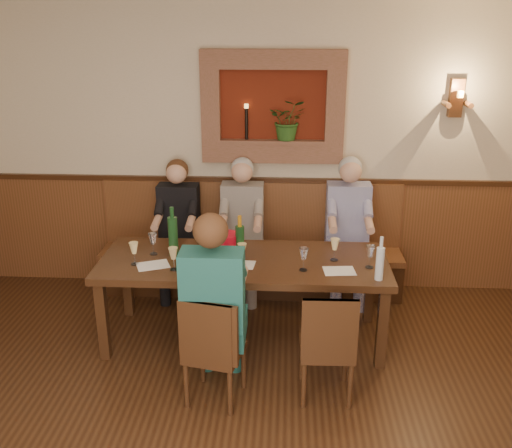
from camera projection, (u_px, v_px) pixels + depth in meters
The scene contains 28 objects.
room_shell at pixel (212, 194), 2.63m from camera, with size 6.04×6.04×2.82m.
wainscoting at pixel (218, 424), 3.08m from camera, with size 6.02×6.02×1.15m.
wall_niche at pixel (277, 112), 5.41m from camera, with size 1.36×0.30×1.06m.
wall_sconce at pixel (456, 99), 5.26m from camera, with size 0.25×0.20×0.35m.
dining_table at pixel (244, 268), 4.79m from camera, with size 2.40×0.90×0.75m.
bench at pixel (251, 260), 5.79m from camera, with size 3.00×0.45×1.11m.
chair_near_left at pixel (215, 369), 4.13m from camera, with size 0.46×0.46×0.87m.
chair_near_right at pixel (326, 365), 4.18m from camera, with size 0.39×0.39×0.87m.
person_bench_left at pixel (179, 241), 5.65m from camera, with size 0.40×0.49×1.37m.
person_bench_mid at pixel (242, 241), 5.61m from camera, with size 0.41×0.50×1.40m.
person_bench_right at pixel (347, 243), 5.55m from camera, with size 0.42×0.51×1.42m.
person_chair_front at pixel (215, 321), 4.09m from camera, with size 0.43×0.53×1.46m.
spittoon_bucket at pixel (226, 247), 4.71m from camera, with size 0.21×0.21×0.24m, color red.
wine_bottle_green_a at pixel (240, 243), 4.65m from camera, with size 0.09×0.09×0.41m.
wine_bottle_green_b at pixel (173, 235), 4.79m from camera, with size 0.10×0.10×0.43m.
water_bottle at pixel (380, 263), 4.35m from camera, with size 0.07×0.07×0.35m.
tasting_sheet_a at pixel (153, 265), 4.65m from camera, with size 0.26×0.18×0.00m, color white.
tasting_sheet_b at pixel (240, 264), 4.66m from camera, with size 0.25×0.18×0.00m, color white.
tasting_sheet_c at pixel (339, 271), 4.54m from camera, with size 0.25×0.18×0.00m, color white.
tasting_sheet_d at pixel (205, 273), 4.51m from camera, with size 0.30×0.21×0.00m, color white.
wine_glass_0 at pixel (153, 244), 4.83m from camera, with size 0.08×0.08×0.19m, color white, non-canonical shape.
wine_glass_1 at pixel (335, 250), 4.71m from camera, with size 0.08×0.08×0.19m, color #F4DC91, non-canonical shape.
wine_glass_2 at pixel (134, 253), 4.64m from camera, with size 0.08×0.08×0.19m, color #F4DC91, non-canonical shape.
wine_glass_3 at pixel (370, 257), 4.58m from camera, with size 0.08×0.08×0.19m, color white, non-canonical shape.
wine_glass_4 at pixel (242, 255), 4.61m from camera, with size 0.08×0.08×0.19m, color #F4DC91, non-canonical shape.
wine_glass_5 at pixel (218, 242), 4.88m from camera, with size 0.08×0.08×0.19m, color white, non-canonical shape.
wine_glass_6 at pixel (173, 259), 4.53m from camera, with size 0.08×0.08×0.19m, color #F4DC91, non-canonical shape.
wine_glass_7 at pixel (304, 259), 4.53m from camera, with size 0.08×0.08×0.19m, color white, non-canonical shape.
Camera 1 is at (0.35, -2.51, 2.66)m, focal length 40.00 mm.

